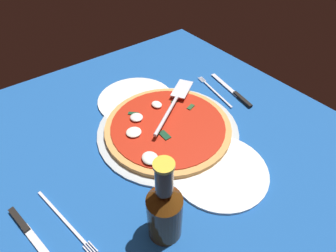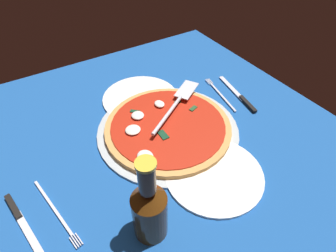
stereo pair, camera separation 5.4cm
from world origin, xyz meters
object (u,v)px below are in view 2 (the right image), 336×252
pizza (167,127)px  pizza_server (176,103)px  place_setting_near (38,216)px  place_setting_far (230,96)px  dinner_plate_left (140,98)px  beer_bottle (149,209)px  dinner_plate_right (214,174)px

pizza → pizza_server: size_ratio=1.44×
place_setting_near → place_setting_far: 63.64cm
dinner_plate_left → place_setting_far: bearing=60.4°
pizza_server → place_setting_near: (12.77, -43.10, -3.86)cm
dinner_plate_left → place_setting_far: size_ratio=1.08×
place_setting_far → beer_bottle: size_ratio=1.03×
pizza → beer_bottle: bearing=-38.2°
place_setting_near → dinner_plate_left: bearing=113.0°
pizza → place_setting_far: bearing=96.2°
dinner_plate_left → pizza_server: pizza_server is taller
place_setting_near → beer_bottle: bearing=40.7°
place_setting_near → pizza: bearing=91.4°
pizza_server → dinner_plate_left: bearing=82.1°
dinner_plate_right → place_setting_near: bearing=-106.1°
dinner_plate_left → pizza_server: 13.92cm
dinner_plate_right → beer_bottle: size_ratio=1.10×
pizza → place_setting_far: 25.93cm
pizza_server → beer_bottle: (27.91, -24.20, 3.98)cm
dinner_plate_right → pizza: bearing=-175.6°
dinner_plate_right → pizza_server: size_ratio=0.97×
dinner_plate_left → place_setting_near: 45.08cm
pizza → beer_bottle: (23.01, -18.10, 6.37)cm
pizza_server → place_setting_near: bearing=164.1°
dinner_plate_right → place_setting_far: bearing=131.9°
dinner_plate_left → pizza_server: (12.21, 5.57, 3.70)cm
beer_bottle → place_setting_near: bearing=-128.7°
dinner_plate_left → dinner_plate_right: bearing=1.5°
place_setting_far → beer_bottle: (25.81, -43.84, 7.82)cm
dinner_plate_right → beer_bottle: (4.05, -19.55, 7.68)cm
dinner_plate_left → pizza_server: size_ratio=0.98×
dinner_plate_right → place_setting_near: (-11.09, -38.45, -0.15)cm
beer_bottle → dinner_plate_left: bearing=155.1°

